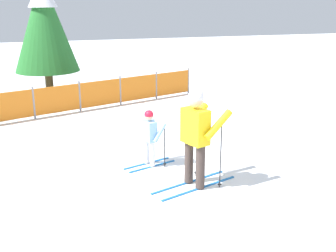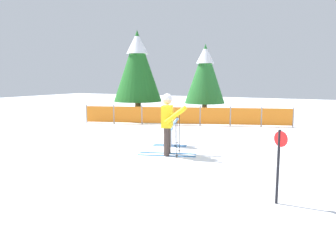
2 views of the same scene
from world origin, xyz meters
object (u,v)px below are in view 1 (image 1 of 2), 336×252
at_px(skier_child, 150,134).
at_px(skier_adult, 196,129).
at_px(conifer_near, 44,22).
at_px(safety_fence, 57,99).

bearing_deg(skier_child, skier_adult, -84.61).
height_order(skier_child, conifer_near, conifer_near).
bearing_deg(skier_child, conifer_near, 83.86).
xyz_separation_m(skier_child, safety_fence, (-1.54, 4.69, -0.22)).
bearing_deg(safety_fence, conifer_near, 91.99).
distance_m(skier_child, conifer_near, 7.96).
relative_size(skier_adult, conifer_near, 0.44).
xyz_separation_m(skier_adult, conifer_near, (-2.17, 8.77, 1.46)).
distance_m(skier_adult, conifer_near, 9.15).
height_order(safety_fence, conifer_near, conifer_near).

